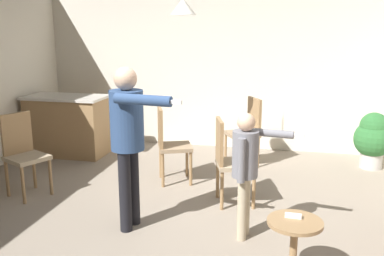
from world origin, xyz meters
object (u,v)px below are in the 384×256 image
at_px(spare_remote_on_table, 293,216).
at_px(kitchen_counter, 68,125).
at_px(dining_chair_by_counter, 229,158).
at_px(dining_chair_centre_back, 23,151).
at_px(dining_chair_near_wall, 169,142).
at_px(potted_plant_corner, 373,138).
at_px(person_child, 246,162).
at_px(person_adult, 128,131).
at_px(side_table_by_couch, 294,243).
at_px(dining_chair_spare, 247,129).

bearing_deg(spare_remote_on_table, kitchen_counter, 141.57).
height_order(dining_chair_by_counter, dining_chair_centre_back, same).
height_order(dining_chair_near_wall, spare_remote_on_table, dining_chair_near_wall).
xyz_separation_m(potted_plant_corner, spare_remote_on_table, (-1.13, -3.12, 0.09)).
bearing_deg(kitchen_counter, person_child, -35.45).
relative_size(dining_chair_near_wall, dining_chair_centre_back, 1.00).
bearing_deg(potted_plant_corner, person_adult, -136.67).
bearing_deg(person_child, person_adult, -79.36).
xyz_separation_m(side_table_by_couch, potted_plant_corner, (1.12, 3.17, 0.13)).
relative_size(side_table_by_couch, potted_plant_corner, 0.63).
distance_m(dining_chair_centre_back, potted_plant_corner, 4.75).
xyz_separation_m(person_adult, dining_chair_centre_back, (-1.58, 0.56, -0.47)).
bearing_deg(dining_chair_spare, potted_plant_corner, -113.19).
relative_size(kitchen_counter, dining_chair_by_counter, 1.26).
height_order(kitchen_counter, dining_chair_spare, dining_chair_spare).
height_order(side_table_by_couch, dining_chair_near_wall, dining_chair_near_wall).
bearing_deg(dining_chair_near_wall, dining_chair_by_counter, 36.90).
xyz_separation_m(dining_chair_by_counter, potted_plant_corner, (1.84, 1.74, -0.09)).
xyz_separation_m(kitchen_counter, side_table_by_couch, (3.51, -2.82, -0.15)).
distance_m(person_child, potted_plant_corner, 2.99).
distance_m(person_adult, dining_chair_centre_back, 1.74).
height_order(side_table_by_couch, dining_chair_by_counter, dining_chair_by_counter).
height_order(kitchen_counter, person_adult, person_adult).
bearing_deg(side_table_by_couch, dining_chair_centre_back, 159.98).
distance_m(side_table_by_couch, dining_chair_spare, 3.00).
relative_size(person_child, dining_chair_centre_back, 1.23).
relative_size(kitchen_counter, person_adult, 0.77).
height_order(person_adult, dining_chair_centre_back, person_adult).
distance_m(kitchen_counter, dining_chair_centre_back, 1.70).
bearing_deg(spare_remote_on_table, potted_plant_corner, 70.01).
relative_size(side_table_by_couch, person_child, 0.42).
bearing_deg(person_child, potted_plant_corner, 156.30).
bearing_deg(potted_plant_corner, dining_chair_spare, -171.92).
bearing_deg(side_table_by_couch, kitchen_counter, 141.22).
distance_m(dining_chair_spare, spare_remote_on_table, 2.94).
distance_m(person_child, dining_chair_by_counter, 0.86).
bearing_deg(person_child, dining_chair_spare, -166.28).
height_order(person_child, potted_plant_corner, person_child).
xyz_separation_m(person_child, spare_remote_on_table, (0.44, -0.60, -0.23)).
xyz_separation_m(side_table_by_couch, spare_remote_on_table, (-0.02, 0.05, 0.21)).
relative_size(dining_chair_spare, potted_plant_corner, 1.22).
xyz_separation_m(kitchen_counter, dining_chair_near_wall, (1.93, -0.86, 0.07)).
distance_m(side_table_by_couch, spare_remote_on_table, 0.22).
bearing_deg(dining_chair_by_counter, dining_chair_near_wall, -138.84).
relative_size(dining_chair_by_counter, dining_chair_spare, 1.00).
height_order(kitchen_counter, spare_remote_on_table, kitchen_counter).
height_order(side_table_by_couch, person_child, person_child).
relative_size(person_child, dining_chair_near_wall, 1.23).
bearing_deg(dining_chair_spare, kitchen_counter, 60.55).
bearing_deg(potted_plant_corner, side_table_by_couch, -109.46).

